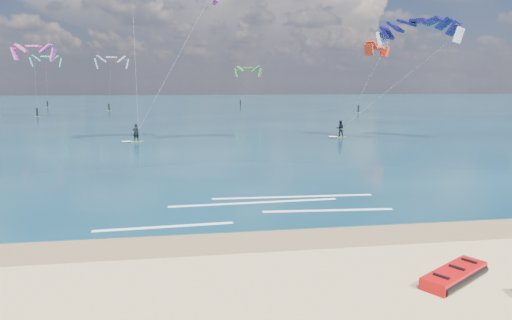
{
  "coord_description": "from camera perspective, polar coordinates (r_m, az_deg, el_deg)",
  "views": [
    {
      "loc": [
        -2.84,
        -12.62,
        5.65
      ],
      "look_at": [
        0.3,
        8.0,
        2.11
      ],
      "focal_mm": 32.0,
      "sensor_mm": 36.0,
      "label": 1
    }
  ],
  "objects": [
    {
      "name": "wet_sand_strip",
      "position": [
        16.85,
        1.57,
        -9.95
      ],
      "size": [
        320.0,
        2.4,
        0.01
      ],
      "primitive_type": "cube",
      "color": "olive",
      "rests_on": "ground"
    },
    {
      "name": "kitesurfer_main",
      "position": [
        42.66,
        -12.69,
        13.23
      ],
      "size": [
        11.23,
        6.5,
        16.46
      ],
      "rotation": [
        0.0,
        0.0,
        0.44
      ],
      "color": "gold",
      "rests_on": "sea"
    },
    {
      "name": "ground",
      "position": [
        53.0,
        -5.54,
        3.46
      ],
      "size": [
        320.0,
        320.0,
        0.0
      ],
      "primitive_type": "plane",
      "color": "tan",
      "rests_on": "ground"
    },
    {
      "name": "sea",
      "position": [
        116.8,
        -7.3,
        6.79
      ],
      "size": [
        320.0,
        200.0,
        0.04
      ],
      "primitive_type": "cube",
      "color": "#0A2A39",
      "rests_on": "ground"
    },
    {
      "name": "shoreline_foam",
      "position": [
        21.04,
        1.33,
        -5.83
      ],
      "size": [
        12.88,
        4.5,
        0.01
      ],
      "color": "white",
      "rests_on": "ground"
    },
    {
      "name": "distant_kites",
      "position": [
        92.39,
        -10.96,
        9.39
      ],
      "size": [
        70.22,
        33.58,
        12.56
      ],
      "color": "green",
      "rests_on": "ground"
    },
    {
      "name": "packed_kite_left",
      "position": [
        14.8,
        23.51,
        -13.66
      ],
      "size": [
        2.96,
        2.43,
        0.4
      ],
      "primitive_type": null,
      "rotation": [
        0.0,
        0.0,
        0.56
      ],
      "color": "red",
      "rests_on": "ground"
    },
    {
      "name": "kitesurfer_far",
      "position": [
        46.81,
        15.2,
        10.38
      ],
      "size": [
        11.45,
        9.01,
        12.76
      ],
      "rotation": [
        0.0,
        0.0,
        0.19
      ],
      "color": "#9FC91E",
      "rests_on": "sea"
    }
  ]
}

